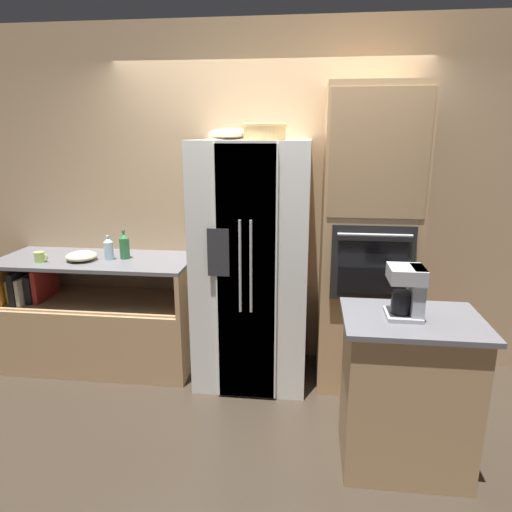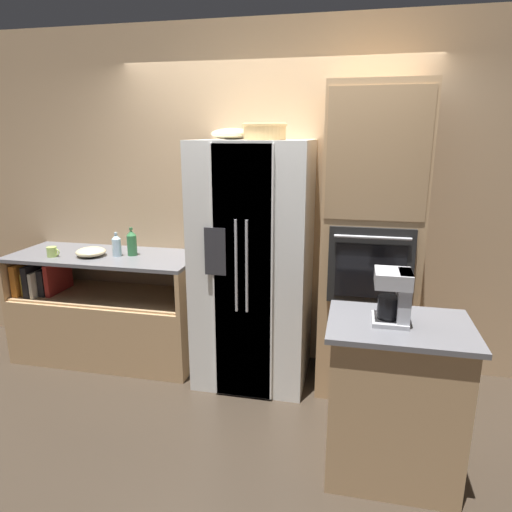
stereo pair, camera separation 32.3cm
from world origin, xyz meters
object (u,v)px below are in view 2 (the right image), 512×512
at_px(wicker_basket, 265,131).
at_px(mug, 52,252).
at_px(refrigerator, 254,265).
at_px(wall_oven, 370,245).
at_px(bottle_short, 117,245).
at_px(mixing_bowl, 91,252).
at_px(bottle_tall, 132,243).
at_px(coffee_maker, 396,295).
at_px(fruit_bowl, 232,134).

height_order(wicker_basket, mug, wicker_basket).
relative_size(refrigerator, wicker_basket, 5.97).
distance_m(refrigerator, mug, 1.70).
distance_m(wall_oven, bottle_short, 2.06).
distance_m(wall_oven, mixing_bowl, 2.27).
relative_size(bottle_tall, bottle_short, 1.18).
distance_m(refrigerator, wicker_basket, 1.01).
height_order(mug, mixing_bowl, mug).
distance_m(bottle_tall, mixing_bowl, 0.35).
xyz_separation_m(bottle_short, mug, (-0.52, -0.14, -0.05)).
bearing_deg(wicker_basket, wall_oven, 8.63).
bearing_deg(mixing_bowl, mug, -164.54).
xyz_separation_m(wall_oven, coffee_maker, (0.12, -0.98, -0.04)).
height_order(refrigerator, mixing_bowl, refrigerator).
bearing_deg(refrigerator, coffee_maker, -43.16).
bearing_deg(wicker_basket, mixing_bowl, 178.59).
height_order(wall_oven, bottle_tall, wall_oven).
height_order(fruit_bowl, mixing_bowl, fruit_bowl).
xyz_separation_m(wicker_basket, bottle_tall, (-1.16, 0.14, -0.90)).
relative_size(refrigerator, coffee_maker, 6.47).
xyz_separation_m(fruit_bowl, mixing_bowl, (-1.22, -0.07, -0.95)).
bearing_deg(bottle_short, mug, -165.10).
xyz_separation_m(refrigerator, mixing_bowl, (-1.39, -0.03, 0.03)).
xyz_separation_m(bottle_tall, mug, (-0.63, -0.19, -0.07)).
xyz_separation_m(bottle_tall, coffee_maker, (2.06, -1.00, 0.05)).
bearing_deg(bottle_short, wicker_basket, -4.02).
height_order(refrigerator, bottle_short, refrigerator).
distance_m(wicker_basket, mixing_bowl, 1.78).
xyz_separation_m(refrigerator, bottle_tall, (-1.07, 0.08, 0.10)).
relative_size(bottle_short, mixing_bowl, 0.82).
xyz_separation_m(wall_oven, wicker_basket, (-0.78, -0.12, 0.82)).
xyz_separation_m(wicker_basket, mug, (-1.79, -0.05, -0.97)).
height_order(wicker_basket, coffee_maker, wicker_basket).
xyz_separation_m(wall_oven, bottle_short, (-2.05, -0.03, -0.10)).
bearing_deg(bottle_tall, mixing_bowl, -162.49).
relative_size(mug, coffee_maker, 0.38).
bearing_deg(coffee_maker, wall_oven, 96.72).
bearing_deg(wall_oven, coffee_maker, -83.28).
bearing_deg(wall_oven, bottle_tall, 179.36).
xyz_separation_m(wall_oven, mixing_bowl, (-2.27, -0.08, -0.16)).
bearing_deg(mixing_bowl, wicker_basket, -1.41).
height_order(fruit_bowl, mug, fruit_bowl).
distance_m(wall_oven, fruit_bowl, 1.32).
distance_m(bottle_short, mug, 0.54).
distance_m(bottle_short, mixing_bowl, 0.23).
xyz_separation_m(bottle_short, mixing_bowl, (-0.21, -0.05, -0.06)).
bearing_deg(coffee_maker, refrigerator, 136.84).
distance_m(fruit_bowl, mixing_bowl, 1.55).
bearing_deg(refrigerator, wall_oven, 3.66).
bearing_deg(fruit_bowl, bottle_tall, 178.10).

